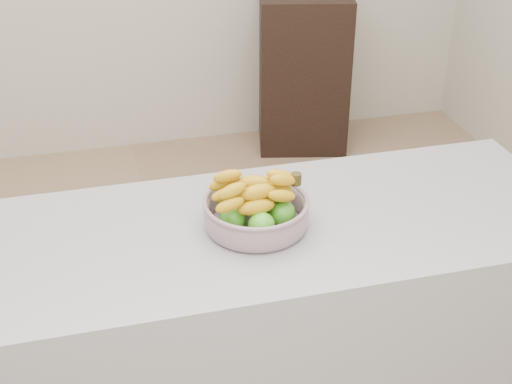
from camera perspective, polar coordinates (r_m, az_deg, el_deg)
counter at (r=2.07m, az=-4.32°, el=-13.82°), size 2.00×0.60×0.90m
cabinet at (r=4.07m, az=3.82°, el=9.54°), size 0.56×0.49×0.88m
fruit_bowl at (r=1.78m, az=-0.02°, el=-1.45°), size 0.27×0.27×0.14m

